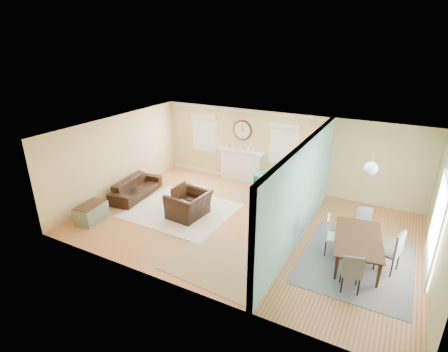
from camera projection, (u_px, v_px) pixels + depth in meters
The scene contains 29 objects.
floor at pixel (244, 224), 9.74m from camera, with size 9.00×9.00×0.00m, color #A45A27.
wall_back at pixel (283, 151), 11.72m from camera, with size 9.00×0.02×2.60m, color tan.
wall_front at pixel (180, 234), 6.80m from camera, with size 9.00×0.02×2.60m, color tan.
wall_left at pixel (118, 156), 11.23m from camera, with size 0.02×6.00×2.60m, color tan.
wall_right at pixel (441, 221), 7.29m from camera, with size 0.02×6.00×2.60m, color tan.
ceiling at pixel (246, 134), 8.78m from camera, with size 9.00×6.00×0.02m, color white.
partition at pixel (304, 187), 8.81m from camera, with size 0.17×6.00×2.60m.
fireplace at pixel (241, 165), 12.54m from camera, with size 1.70×0.30×1.17m.
wall_clock at pixel (242, 130), 12.14m from camera, with size 0.70×0.07×0.70m.
window_left at pixel (204, 130), 12.88m from camera, with size 1.05×0.13×1.42m.
window_right at pixel (285, 141), 11.52m from camera, with size 1.05×0.13×1.42m.
french_doors at pixel (436, 229), 7.38m from camera, with size 0.06×1.70×2.20m.
pendant at pixel (371, 168), 7.61m from camera, with size 0.30×0.30×0.55m.
rug_cream at pixel (181, 210), 10.51m from camera, with size 2.97×2.58×0.02m, color beige.
rug_jute at pixel (222, 263), 8.07m from camera, with size 2.34×1.91×0.01m, color tan.
rug_grey at pixel (356, 262), 8.12m from camera, with size 2.40×3.00×0.01m, color slate.
sofa at pixel (136, 188), 11.39m from camera, with size 2.02×0.79×0.59m, color black.
eames_chair at pixel (189, 205), 10.06m from camera, with size 1.15×1.00×0.75m, color black.
green_chair at pixel (270, 184), 11.49m from camera, with size 0.77×0.79×0.72m, color #177F59.
trunk at pixel (91, 213), 9.86m from camera, with size 0.64×0.94×0.51m.
credenza at pixel (300, 202), 10.13m from camera, with size 0.51×1.49×0.80m.
tv at pixel (301, 181), 9.88m from camera, with size 0.99×0.13×0.57m, color black.
garden_stool at pixel (285, 224), 9.28m from camera, with size 0.31×0.31×0.46m, color white.
potted_plant at pixel (286, 210), 9.12m from camera, with size 0.39×0.33×0.43m, color #337F33.
dining_table at pixel (358, 250), 8.01m from camera, with size 1.83×1.02×0.64m, color #3F2112.
dining_chair_n at pixel (364, 222), 8.84m from camera, with size 0.47×0.47×0.86m.
dining_chair_s at pixel (351, 268), 7.05m from camera, with size 0.48×0.48×0.90m.
dining_chair_w at pixel (335, 233), 8.21m from camera, with size 0.49×0.49×0.97m.
dining_chair_e at pixel (389, 247), 7.62m from camera, with size 0.56×0.56×1.02m.
Camera 1 is at (3.54, -7.80, 4.87)m, focal length 28.00 mm.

